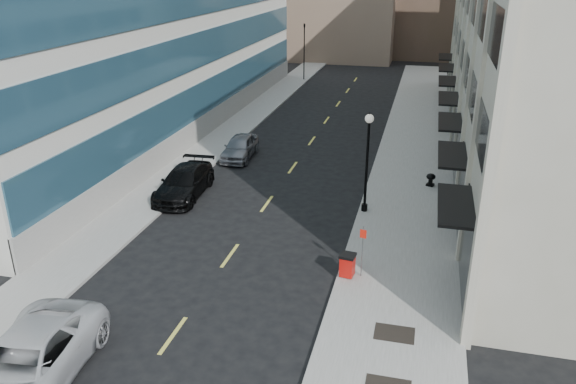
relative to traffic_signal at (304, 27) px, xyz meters
The scene contains 13 objects.
ground 48.65m from the traffic_signal, 83.46° to the right, with size 160.00×160.00×0.00m, color black.
sidewalk_right 31.38m from the traffic_signal, 65.10° to the right, with size 5.00×80.00×0.15m, color gray.
sidewalk_left 28.58m from the traffic_signal, 92.05° to the right, with size 3.00×80.00×0.15m, color gray.
grate_far 46.43m from the traffic_signal, 73.49° to the right, with size 1.40×1.00×0.01m, color black.
road_centerline 32.00m from the traffic_signal, 79.94° to the right, with size 0.15×68.20×0.01m.
traffic_signal is the anchor object (origin of this frame).
car_white_van 49.75m from the traffic_signal, 87.34° to the right, with size 2.91×6.31×1.75m, color silver.
car_black_pickup 34.36m from the traffic_signal, 88.82° to the right, with size 2.24×5.51×1.60m, color black.
car_silver_sedan 27.50m from the traffic_signal, 86.56° to the right, with size 1.81×4.50×1.53m, color gray.
trash_bin 42.45m from the traffic_signal, 75.01° to the right, with size 0.69×0.73×1.00m.
lamppost 35.69m from the traffic_signal, 72.34° to the right, with size 0.44×0.44×5.29m.
sign_post 42.38m from the traffic_signal, 74.23° to the right, with size 0.27×0.08×2.29m.
urn_planter 33.05m from the traffic_signal, 64.41° to the right, with size 0.53×0.53×0.74m.
Camera 1 is at (7.93, -12.93, 12.23)m, focal length 35.00 mm.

